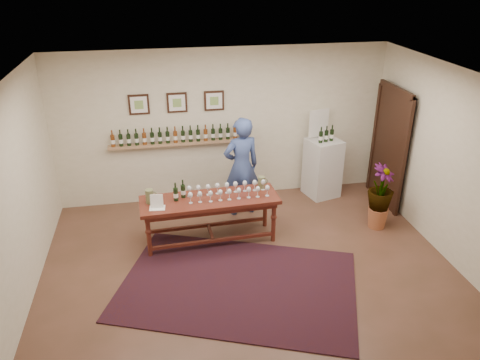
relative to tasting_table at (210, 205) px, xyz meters
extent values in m
plane|color=#4E3422|center=(0.46, -0.93, -0.65)|extent=(6.00, 6.00, 0.00)
plane|color=silver|center=(0.46, 1.57, 0.75)|extent=(6.00, 0.00, 6.00)
plane|color=silver|center=(0.46, -3.43, 0.75)|extent=(6.00, 0.00, 6.00)
plane|color=silver|center=(-2.54, -0.93, 0.75)|extent=(0.00, 5.00, 5.00)
plane|color=silver|center=(3.46, -0.93, 0.75)|extent=(0.00, 5.00, 5.00)
plane|color=silver|center=(0.46, -0.93, 2.15)|extent=(6.00, 6.00, 0.00)
cube|color=tan|center=(-0.34, 1.48, 0.50)|extent=(2.50, 0.16, 0.04)
cube|color=black|center=(3.40, 0.77, 0.40)|extent=(0.10, 1.00, 2.10)
cube|color=black|center=(3.35, 0.77, 0.40)|extent=(0.04, 1.12, 2.22)
cube|color=black|center=(-0.99, 1.55, 1.23)|extent=(0.35, 0.03, 0.35)
cube|color=white|center=(-0.99, 1.53, 1.23)|extent=(0.28, 0.01, 0.28)
cube|color=#81A753|center=(-0.99, 1.52, 1.23)|extent=(0.15, 0.00, 0.15)
cube|color=black|center=(-0.34, 1.55, 1.23)|extent=(0.35, 0.03, 0.35)
cube|color=white|center=(-0.34, 1.53, 1.23)|extent=(0.28, 0.01, 0.28)
cube|color=#81A753|center=(-0.34, 1.52, 1.23)|extent=(0.15, 0.00, 0.15)
cube|color=black|center=(0.31, 1.55, 1.23)|extent=(0.35, 0.03, 0.35)
cube|color=white|center=(0.31, 1.53, 1.23)|extent=(0.28, 0.01, 0.28)
cube|color=#81A753|center=(0.31, 1.52, 1.23)|extent=(0.15, 0.00, 0.15)
cube|color=#45160C|center=(0.23, -1.23, -0.64)|extent=(3.78, 3.17, 0.02)
cube|color=#4D1713|center=(0.00, 0.00, 0.09)|extent=(2.18, 0.77, 0.06)
cube|color=#4D1713|center=(0.00, 0.00, 0.02)|extent=(2.06, 0.65, 0.10)
cylinder|color=#4D1713|center=(-0.97, -0.28, -0.30)|extent=(0.07, 0.07, 0.71)
cylinder|color=#4D1713|center=(0.99, -0.20, -0.30)|extent=(0.07, 0.07, 0.71)
cylinder|color=#4D1713|center=(-0.99, 0.20, -0.30)|extent=(0.07, 0.07, 0.71)
cylinder|color=#4D1713|center=(0.97, 0.28, -0.30)|extent=(0.07, 0.07, 0.71)
cube|color=#4D1713|center=(0.01, -0.24, -0.51)|extent=(1.96, 0.13, 0.05)
cube|color=#4D1713|center=(-0.01, 0.24, -0.51)|extent=(1.96, 0.13, 0.05)
cube|color=#4D1713|center=(0.00, 0.00, -0.51)|extent=(0.07, 0.49, 0.05)
cube|color=white|center=(-0.81, -0.15, 0.22)|extent=(0.25, 0.19, 0.21)
cube|color=silver|center=(2.31, 1.24, -0.09)|extent=(0.68, 0.68, 1.11)
cube|color=white|center=(2.23, 1.39, 0.75)|extent=(0.40, 0.13, 0.57)
cone|color=#A35936|center=(2.83, -0.10, -0.47)|extent=(0.34, 0.34, 0.36)
imported|color=#153517|center=(2.83, -0.10, 0.02)|extent=(0.73, 0.73, 0.62)
imported|color=#384C85|center=(0.66, 0.82, 0.24)|extent=(0.72, 0.54, 1.78)
camera|label=1|loc=(-0.72, -6.43, 3.49)|focal=35.00mm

